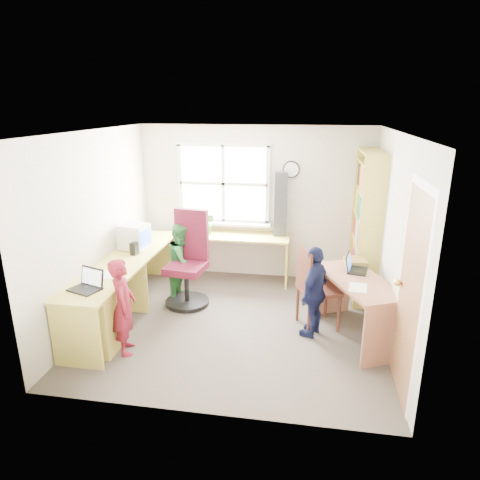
{
  "coord_description": "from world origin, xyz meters",
  "views": [
    {
      "loc": [
        0.84,
        -4.84,
        2.69
      ],
      "look_at": [
        0.0,
        0.25,
        1.05
      ],
      "focal_mm": 32.0,
      "sensor_mm": 36.0,
      "label": 1
    }
  ],
  "objects_px": {
    "cd_tower": "(280,204)",
    "person_navy": "(314,292)",
    "laptop_right": "(354,267)",
    "person_red": "(124,306)",
    "l_desk": "(129,293)",
    "right_desk": "(357,295)",
    "potted_plant": "(209,224)",
    "swivel_chair": "(189,264)",
    "crt_monitor": "(134,237)",
    "wooden_chair": "(313,285)",
    "person_green": "(182,261)",
    "bookshelf": "(366,229)",
    "laptop_left": "(88,284)"
  },
  "relations": [
    {
      "from": "right_desk",
      "to": "potted_plant",
      "type": "xyz_separation_m",
      "value": [
        -2.14,
        1.51,
        0.37
      ]
    },
    {
      "from": "laptop_right",
      "to": "person_red",
      "type": "relative_size",
      "value": 0.31
    },
    {
      "from": "swivel_chair",
      "to": "laptop_left",
      "type": "height_order",
      "value": "swivel_chair"
    },
    {
      "from": "bookshelf",
      "to": "cd_tower",
      "type": "distance_m",
      "value": 1.31
    },
    {
      "from": "laptop_left",
      "to": "person_navy",
      "type": "height_order",
      "value": "person_navy"
    },
    {
      "from": "laptop_left",
      "to": "person_green",
      "type": "distance_m",
      "value": 1.66
    },
    {
      "from": "laptop_left",
      "to": "person_green",
      "type": "xyz_separation_m",
      "value": [
        0.61,
        1.53,
        -0.25
      ]
    },
    {
      "from": "person_navy",
      "to": "laptop_right",
      "type": "bearing_deg",
      "value": 144.23
    },
    {
      "from": "right_desk",
      "to": "potted_plant",
      "type": "bearing_deg",
      "value": 119.85
    },
    {
      "from": "potted_plant",
      "to": "person_red",
      "type": "relative_size",
      "value": 0.28
    },
    {
      "from": "l_desk",
      "to": "right_desk",
      "type": "relative_size",
      "value": 2.07
    },
    {
      "from": "right_desk",
      "to": "swivel_chair",
      "type": "xyz_separation_m",
      "value": [
        -2.22,
        0.61,
        0.02
      ]
    },
    {
      "from": "right_desk",
      "to": "person_red",
      "type": "xyz_separation_m",
      "value": [
        -2.58,
        -0.75,
        0.02
      ]
    },
    {
      "from": "l_desk",
      "to": "crt_monitor",
      "type": "distance_m",
      "value": 0.98
    },
    {
      "from": "wooden_chair",
      "to": "cd_tower",
      "type": "relative_size",
      "value": 1.08
    },
    {
      "from": "right_desk",
      "to": "person_green",
      "type": "relative_size",
      "value": 1.29
    },
    {
      "from": "l_desk",
      "to": "wooden_chair",
      "type": "height_order",
      "value": "wooden_chair"
    },
    {
      "from": "right_desk",
      "to": "potted_plant",
      "type": "relative_size",
      "value": 4.52
    },
    {
      "from": "l_desk",
      "to": "laptop_left",
      "type": "distance_m",
      "value": 0.69
    },
    {
      "from": "wooden_chair",
      "to": "person_green",
      "type": "bearing_deg",
      "value": 139.4
    },
    {
      "from": "swivel_chair",
      "to": "l_desk",
      "type": "bearing_deg",
      "value": -115.51
    },
    {
      "from": "cd_tower",
      "to": "person_navy",
      "type": "bearing_deg",
      "value": -80.24
    },
    {
      "from": "wooden_chair",
      "to": "potted_plant",
      "type": "relative_size",
      "value": 3.35
    },
    {
      "from": "wooden_chair",
      "to": "potted_plant",
      "type": "bearing_deg",
      "value": 117.98
    },
    {
      "from": "laptop_left",
      "to": "person_navy",
      "type": "bearing_deg",
      "value": 35.92
    },
    {
      "from": "laptop_right",
      "to": "person_green",
      "type": "xyz_separation_m",
      "value": [
        -2.33,
        0.5,
        -0.24
      ]
    },
    {
      "from": "right_desk",
      "to": "person_red",
      "type": "relative_size",
      "value": 1.28
    },
    {
      "from": "crt_monitor",
      "to": "potted_plant",
      "type": "bearing_deg",
      "value": 57.02
    },
    {
      "from": "cd_tower",
      "to": "person_red",
      "type": "relative_size",
      "value": 0.88
    },
    {
      "from": "l_desk",
      "to": "laptop_right",
      "type": "bearing_deg",
      "value": 9.95
    },
    {
      "from": "laptop_right",
      "to": "cd_tower",
      "type": "bearing_deg",
      "value": 48.87
    },
    {
      "from": "person_red",
      "to": "person_navy",
      "type": "relative_size",
      "value": 0.99
    },
    {
      "from": "right_desk",
      "to": "person_red",
      "type": "distance_m",
      "value": 2.69
    },
    {
      "from": "swivel_chair",
      "to": "person_navy",
      "type": "distance_m",
      "value": 1.84
    },
    {
      "from": "laptop_right",
      "to": "bookshelf",
      "type": "bearing_deg",
      "value": -1.2
    },
    {
      "from": "bookshelf",
      "to": "laptop_left",
      "type": "distance_m",
      "value": 3.77
    },
    {
      "from": "swivel_chair",
      "to": "wooden_chair",
      "type": "xyz_separation_m",
      "value": [
        1.71,
        -0.46,
        0.01
      ]
    },
    {
      "from": "l_desk",
      "to": "crt_monitor",
      "type": "relative_size",
      "value": 7.15
    },
    {
      "from": "cd_tower",
      "to": "person_red",
      "type": "distance_m",
      "value": 2.9
    },
    {
      "from": "bookshelf",
      "to": "swivel_chair",
      "type": "bearing_deg",
      "value": -164.95
    },
    {
      "from": "person_red",
      "to": "person_navy",
      "type": "distance_m",
      "value": 2.21
    },
    {
      "from": "l_desk",
      "to": "cd_tower",
      "type": "distance_m",
      "value": 2.62
    },
    {
      "from": "wooden_chair",
      "to": "potted_plant",
      "type": "xyz_separation_m",
      "value": [
        -1.63,
        1.36,
        0.33
      ]
    },
    {
      "from": "bookshelf",
      "to": "person_navy",
      "type": "height_order",
      "value": "bookshelf"
    },
    {
      "from": "bookshelf",
      "to": "person_navy",
      "type": "bearing_deg",
      "value": -118.37
    },
    {
      "from": "laptop_right",
      "to": "l_desk",
      "type": "bearing_deg",
      "value": 111.77
    },
    {
      "from": "bookshelf",
      "to": "person_green",
      "type": "height_order",
      "value": "bookshelf"
    },
    {
      "from": "bookshelf",
      "to": "person_green",
      "type": "xyz_separation_m",
      "value": [
        -2.56,
        -0.5,
        -0.45
      ]
    },
    {
      "from": "right_desk",
      "to": "crt_monitor",
      "type": "height_order",
      "value": "crt_monitor"
    },
    {
      "from": "person_navy",
      "to": "person_red",
      "type": "bearing_deg",
      "value": -48.81
    }
  ]
}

